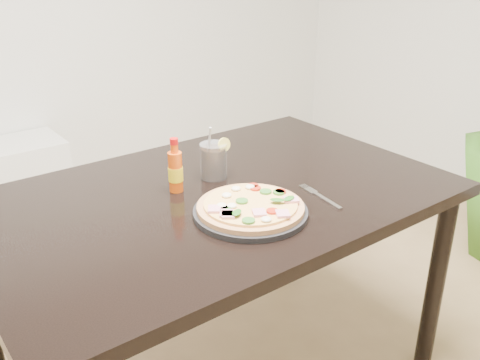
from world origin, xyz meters
TOP-DOWN VIEW (x-y plane):
  - dining_table at (-0.14, 0.51)m, footprint 1.40×0.90m
  - plate at (-0.15, 0.32)m, footprint 0.32×0.32m
  - pizza at (-0.15, 0.32)m, footprint 0.30×0.30m
  - hot_sauce_bottle at (-0.23, 0.58)m, footprint 0.04×0.04m
  - cola_cup at (-0.08, 0.60)m, footprint 0.09×0.09m
  - fork at (0.09, 0.30)m, footprint 0.04×0.19m

SIDE VIEW (x-z plane):
  - dining_table at x=-0.14m, z-range 0.29..1.04m
  - fork at x=0.09m, z-range 0.75..0.76m
  - plate at x=-0.15m, z-range 0.75..0.77m
  - pizza at x=-0.15m, z-range 0.76..0.79m
  - cola_cup at x=-0.08m, z-range 0.72..0.89m
  - hot_sauce_bottle at x=-0.23m, z-range 0.73..0.90m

